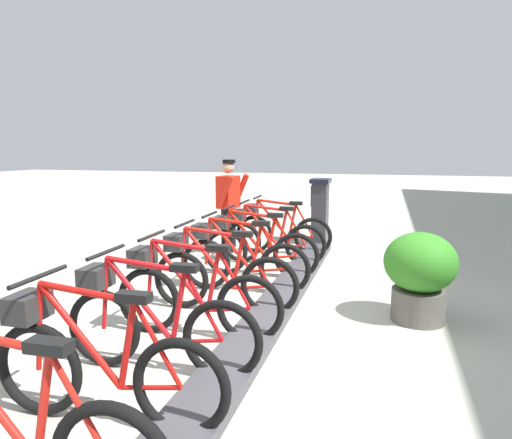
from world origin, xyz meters
The scene contains 14 objects.
ground_plane centered at (0.00, 0.00, 0.00)m, with size 60.00×60.00×0.00m, color #ABAA9B.
dock_rail_base centered at (0.00, 0.00, 0.05)m, with size 0.44×7.57×0.10m, color #47474C.
payment_kiosk centered at (0.05, -4.20, 0.67)m, with size 0.36×0.52×1.28m.
bike_docked_0 centered at (0.62, -3.18, 0.43)m, with size 1.72×0.54×1.02m.
bike_docked_1 centered at (0.62, -2.43, 0.43)m, with size 1.72×0.54×1.02m.
bike_docked_2 centered at (0.62, -1.68, 0.43)m, with size 1.72×0.54×1.02m.
bike_docked_3 centered at (0.62, -0.92, 0.43)m, with size 1.72×0.54×1.02m.
bike_docked_4 centered at (0.62, -0.17, 0.43)m, with size 1.72×0.54×1.02m.
bike_docked_5 centered at (0.62, 0.58, 0.43)m, with size 1.72×0.54×1.02m.
bike_docked_6 centered at (0.62, 1.33, 0.43)m, with size 1.72×0.54×1.02m.
bike_docked_7 centered at (0.62, 2.08, 0.43)m, with size 1.72×0.54×1.02m.
bike_docked_8 centered at (0.62, 2.84, 0.43)m, with size 1.72×0.54×1.02m.
worker_near_rack centered at (1.47, -2.93, 0.91)m, with size 0.55×0.68×1.66m.
planter_bush centered at (-1.55, -0.48, 0.54)m, with size 0.76×0.76×0.97m.
Camera 1 is at (-1.18, 4.50, 1.83)m, focal length 31.84 mm.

